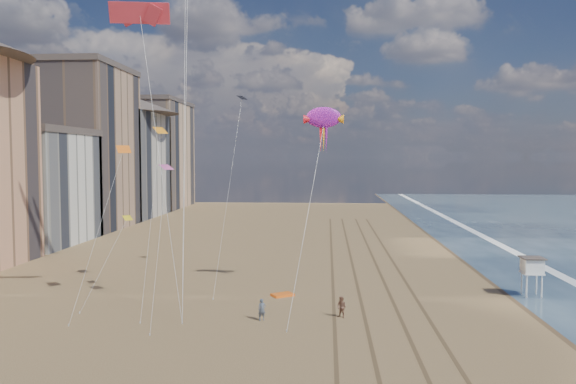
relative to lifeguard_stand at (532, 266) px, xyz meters
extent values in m
plane|color=#42301E|center=(2.15, 13.00, -2.76)|extent=(260.00, 260.00, 0.00)
plane|color=white|center=(6.35, 13.00, -2.76)|extent=(260.00, 260.00, 0.00)
cube|color=brown|center=(-18.05, 3.00, -2.75)|extent=(0.28, 120.00, 0.01)
cube|color=brown|center=(-15.65, 3.00, -2.75)|extent=(0.28, 120.00, 0.01)
cube|color=brown|center=(-12.85, 3.00, -2.75)|extent=(0.28, 120.00, 0.01)
cube|color=brown|center=(-10.65, 3.00, -2.75)|extent=(0.28, 120.00, 0.01)
cube|color=silver|center=(-61.85, 27.00, 5.24)|extent=(14.00, 18.00, 16.00)
cube|color=#473D38|center=(-61.85, 27.00, 13.74)|extent=(14.28, 18.36, 1.00)
cube|color=tan|center=(-62.85, 45.00, 11.24)|extent=(16.00, 20.00, 28.00)
cube|color=#473D38|center=(-62.85, 45.00, 25.74)|extent=(16.32, 20.40, 1.00)
cube|color=#BCB2A3|center=(-62.35, 65.00, 8.24)|extent=(15.00, 22.00, 22.00)
cone|color=#473D38|center=(-62.35, 65.00, 21.44)|extent=(34.22, 34.22, 4.40)
cube|color=tan|center=(-62.85, 87.00, 10.24)|extent=(16.00, 24.00, 26.00)
cube|color=#473D38|center=(-62.85, 87.00, 23.74)|extent=(16.32, 24.48, 1.00)
cylinder|color=white|center=(-0.66, -0.66, -1.77)|extent=(0.13, 0.13, 1.99)
cylinder|color=white|center=(0.66, -0.66, -1.77)|extent=(0.13, 0.13, 1.99)
cylinder|color=white|center=(-0.66, 0.66, -1.77)|extent=(0.13, 0.13, 1.99)
cylinder|color=white|center=(0.66, 0.66, -1.77)|extent=(0.13, 0.13, 1.99)
cube|color=white|center=(0.00, 0.00, -0.61)|extent=(1.76, 1.76, 0.13)
cube|color=white|center=(0.00, 0.00, 0.05)|extent=(1.65, 1.65, 1.21)
cube|color=#473D38|center=(0.00, 0.00, 0.77)|extent=(1.99, 1.99, 0.11)
cube|color=orange|center=(-22.68, -1.53, -2.65)|extent=(2.27, 2.06, 0.22)
ellipsoid|color=purple|center=(-19.02, 0.97, 13.63)|extent=(3.83, 0.72, 2.28)
cone|color=red|center=(-20.38, 0.97, 13.46)|extent=(1.03, 0.86, 0.86)
cone|color=orange|center=(-17.65, 0.97, 13.46)|extent=(1.03, 0.86, 0.86)
cylinder|color=silver|center=(-20.28, -5.55, 5.01)|extent=(0.03, 0.03, 20.44)
imported|color=#4F5866|center=(-23.67, -9.29, -1.91)|extent=(0.73, 0.62, 1.70)
imported|color=brown|center=(-17.47, -8.07, -1.92)|extent=(1.03, 0.99, 1.68)
cube|color=red|center=(-33.51, -7.78, 21.30)|extent=(4.75, 1.59, 1.62)
plane|color=#CD4F98|center=(-32.19, -5.52, 9.08)|extent=(1.65, 1.65, 0.43)
plane|color=black|center=(-27.75, 7.74, 16.25)|extent=(1.49, 1.49, 0.49)
plane|color=orange|center=(-34.38, 0.18, 12.44)|extent=(1.84, 1.83, 0.66)
plane|color=yellow|center=(-37.37, -0.68, 4.21)|extent=(1.33, 1.31, 0.40)
plane|color=orange|center=(-36.00, -5.09, 10.59)|extent=(1.87, 1.81, 0.68)
camera|label=1|loc=(-18.62, -51.93, 9.91)|focal=35.00mm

